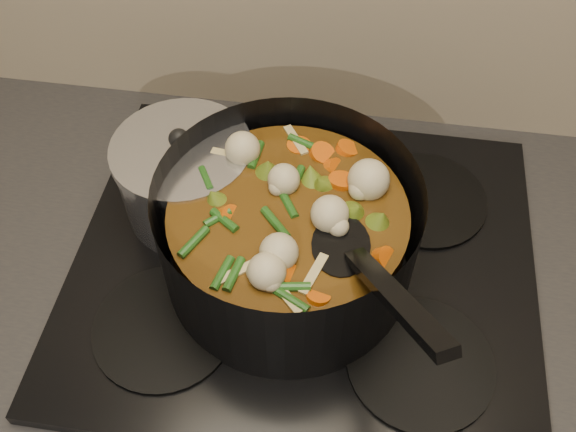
# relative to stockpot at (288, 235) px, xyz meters

# --- Properties ---
(counter) EXTENTS (2.64, 0.64, 0.91)m
(counter) POSITION_rel_stockpot_xyz_m (0.02, 0.02, -0.55)
(counter) COLOR brown
(counter) RESTS_ON ground
(stovetop) EXTENTS (0.62, 0.54, 0.03)m
(stovetop) POSITION_rel_stockpot_xyz_m (0.02, 0.02, -0.08)
(stovetop) COLOR black
(stovetop) RESTS_ON counter
(stockpot) EXTENTS (0.40, 0.43, 0.24)m
(stockpot) POSITION_rel_stockpot_xyz_m (0.00, 0.00, 0.00)
(stockpot) COLOR black
(stockpot) RESTS_ON stovetop
(saucepan) EXTENTS (0.19, 0.19, 0.15)m
(saucepan) POSITION_rel_stockpot_xyz_m (-0.15, 0.08, -0.01)
(saucepan) COLOR silver
(saucepan) RESTS_ON stovetop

